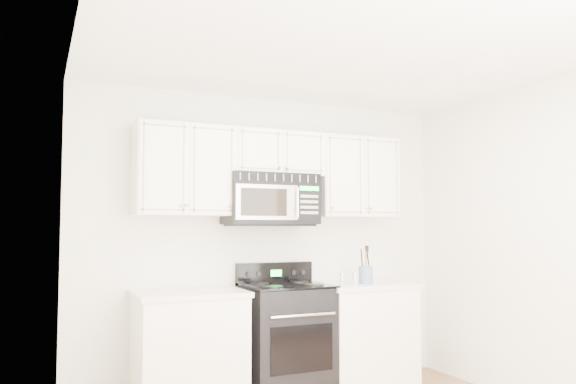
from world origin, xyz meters
TOP-DOWN VIEW (x-y plane):
  - room at (0.00, 0.00)m, footprint 3.51×3.51m
  - base_cabinet_left at (-0.80, 1.44)m, footprint 0.86×0.65m
  - base_cabinet_right at (0.80, 1.44)m, footprint 0.86×0.65m
  - range at (0.05, 1.45)m, footprint 0.72×0.66m
  - upper_cabinets at (0.00, 1.58)m, footprint 2.44×0.37m
  - microwave at (-0.06, 1.55)m, footprint 0.80×0.45m
  - utensil_crock at (0.78, 1.33)m, footprint 0.13×0.13m
  - shaker_salt at (0.56, 1.38)m, footprint 0.04×0.04m
  - shaker_pepper at (0.63, 1.27)m, footprint 0.05×0.05m

SIDE VIEW (x-z plane):
  - base_cabinet_left at x=-0.80m, z-range -0.03..0.89m
  - base_cabinet_right at x=0.80m, z-range -0.03..0.89m
  - range at x=0.05m, z-range -0.07..1.04m
  - shaker_salt at x=0.56m, z-range 0.92..1.02m
  - shaker_pepper at x=0.63m, z-range 0.92..1.03m
  - utensil_crock at x=0.78m, z-range 0.84..1.17m
  - room at x=0.00m, z-range 0.00..2.60m
  - microwave at x=-0.06m, z-range 1.45..1.89m
  - upper_cabinets at x=0.00m, z-range 1.56..2.31m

